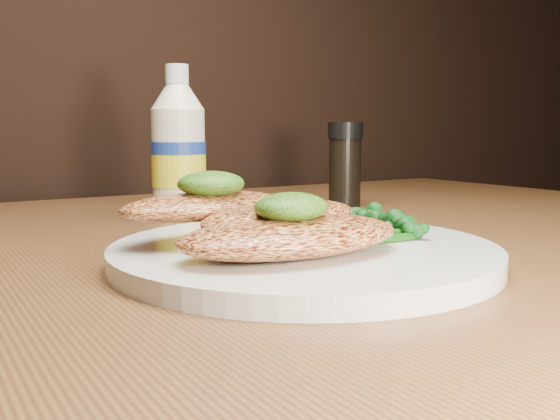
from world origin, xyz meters
TOP-DOWN VIEW (x-y plane):
  - plate at (-0.07, 0.91)m, footprint 0.29×0.29m
  - chicken_front at (-0.10, 0.88)m, footprint 0.17×0.09m
  - chicken_mid at (-0.08, 0.92)m, footprint 0.17×0.11m
  - chicken_back at (-0.12, 0.96)m, footprint 0.14×0.08m
  - pesto_front at (-0.10, 0.88)m, footprint 0.07×0.06m
  - pesto_back at (-0.12, 0.95)m, footprint 0.05×0.05m
  - broccolini_bundle at (-0.03, 0.92)m, footprint 0.16×0.14m
  - mayo_bottle at (-0.06, 1.17)m, footprint 0.07×0.07m
  - pepper_grinder at (0.17, 1.16)m, footprint 0.06×0.06m

SIDE VIEW (x-z plane):
  - plate at x=-0.07m, z-range 0.75..0.77m
  - broccolini_bundle at x=-0.03m, z-range 0.77..0.79m
  - chicken_front at x=-0.10m, z-range 0.77..0.79m
  - chicken_mid at x=-0.08m, z-range 0.77..0.80m
  - chicken_back at x=-0.12m, z-range 0.78..0.80m
  - pesto_front at x=-0.10m, z-range 0.79..0.81m
  - pepper_grinder at x=0.17m, z-range 0.75..0.86m
  - pesto_back at x=-0.12m, z-range 0.80..0.82m
  - mayo_bottle at x=-0.06m, z-range 0.75..0.92m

